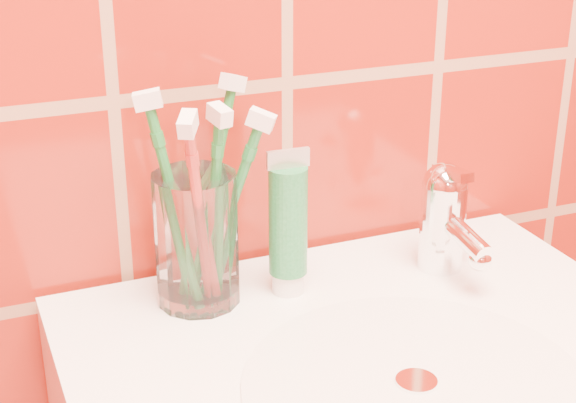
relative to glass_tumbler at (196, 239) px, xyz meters
name	(u,v)px	position (x,y,z in m)	size (l,w,h in m)	color
glass_tumbler	(196,239)	(0.00, 0.00, 0.00)	(0.08, 0.08, 0.14)	white
toothpaste_tube	(288,227)	(0.09, -0.02, 0.00)	(0.04, 0.04, 0.15)	white
faucet	(445,214)	(0.26, -0.03, 0.00)	(0.05, 0.11, 0.12)	white
toothbrush_0	(214,208)	(0.01, -0.01, 0.04)	(0.03, 0.06, 0.21)	#217C33
toothbrush_1	(175,205)	(-0.02, -0.01, 0.04)	(0.06, 0.03, 0.23)	#207833
toothbrush_2	(212,189)	(0.03, 0.03, 0.04)	(0.08, 0.05, 0.22)	#1E702B
toothbrush_3	(230,209)	(0.03, -0.01, 0.03)	(0.08, 0.06, 0.20)	#1D6D31
toothbrush_4	(200,216)	(0.00, -0.03, 0.04)	(0.05, 0.08, 0.22)	#AE2B25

